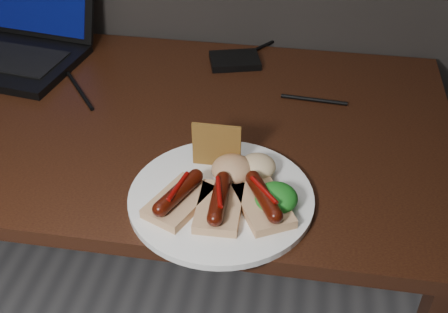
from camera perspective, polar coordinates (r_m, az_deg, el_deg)
desk at (r=1.23m, az=-11.28°, el=0.98°), size 1.40×0.70×0.75m
laptop at (r=1.46m, az=-21.15°, el=11.84°), size 0.42×0.37×0.25m
hard_drive at (r=1.34m, az=1.10°, el=9.73°), size 0.13×0.11×0.02m
desk_cables at (r=1.30m, az=-8.87°, el=8.30°), size 0.94×0.39×0.01m
plate at (r=0.94m, az=-0.30°, el=-4.19°), size 0.31×0.31×0.01m
bread_sausage_left at (r=0.91m, az=-4.62°, el=-4.18°), size 0.11×0.13×0.04m
bread_sausage_center at (r=0.90m, az=-0.49°, el=-4.77°), size 0.07×0.12×0.04m
bread_sausage_right at (r=0.90m, az=4.01°, el=-4.59°), size 0.12×0.13×0.04m
crispbread at (r=0.97m, az=-0.76°, el=1.13°), size 0.08×0.01×0.08m
salad_greens at (r=0.91m, az=5.33°, el=-4.21°), size 0.07×0.07×0.04m
salsa_mound at (r=0.96m, az=0.86°, el=-1.29°), size 0.07×0.07×0.04m
coleslaw_mound at (r=0.97m, az=3.41°, el=-1.00°), size 0.06×0.06×0.04m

